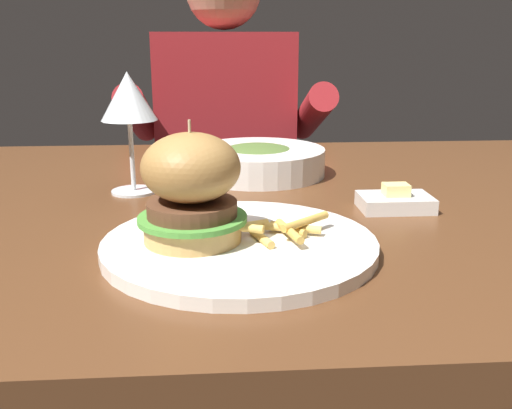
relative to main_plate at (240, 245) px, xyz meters
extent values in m
cube|color=#56331C|center=(0.02, 0.21, -0.03)|extent=(1.40, 0.90, 0.04)
cylinder|color=#56331C|center=(0.66, 0.60, -0.40)|extent=(0.06, 0.06, 0.70)
cylinder|color=white|center=(0.00, 0.00, 0.00)|extent=(0.30, 0.30, 0.01)
cylinder|color=tan|center=(-0.05, 0.00, 0.02)|extent=(0.10, 0.10, 0.02)
cylinder|color=#4C9338|center=(-0.05, 0.00, 0.03)|extent=(0.12, 0.12, 0.01)
cylinder|color=brown|center=(-0.05, 0.00, 0.04)|extent=(0.10, 0.10, 0.02)
ellipsoid|color=#A97A41|center=(-0.05, 0.00, 0.09)|extent=(0.10, 0.10, 0.07)
cylinder|color=#CCB78C|center=(-0.05, 0.00, 0.11)|extent=(0.00, 0.00, 0.05)
cylinder|color=#EABC5B|center=(0.02, -0.01, 0.01)|extent=(0.02, 0.05, 0.01)
cylinder|color=gold|center=(0.05, 0.01, 0.01)|extent=(0.04, 0.04, 0.01)
cylinder|color=#EABC5B|center=(0.06, 0.01, 0.01)|extent=(0.06, 0.03, 0.01)
cylinder|color=gold|center=(0.05, -0.01, 0.02)|extent=(0.02, 0.06, 0.01)
cylinder|color=#EABC5B|center=(0.01, 0.01, 0.02)|extent=(0.06, 0.03, 0.01)
cylinder|color=#EABC5B|center=(0.00, -0.01, 0.02)|extent=(0.05, 0.03, 0.01)
cylinder|color=gold|center=(0.07, 0.01, 0.02)|extent=(0.06, 0.05, 0.01)
cylinder|color=silver|center=(-0.15, 0.26, -0.01)|extent=(0.07, 0.07, 0.00)
cylinder|color=silver|center=(-0.15, 0.26, 0.05)|extent=(0.01, 0.01, 0.11)
cone|color=silver|center=(-0.15, 0.26, 0.14)|extent=(0.08, 0.08, 0.07)
cube|color=white|center=(0.22, 0.14, 0.00)|extent=(0.10, 0.07, 0.02)
cube|color=#F4E58C|center=(0.22, 0.14, 0.02)|extent=(0.03, 0.03, 0.02)
cylinder|color=white|center=(0.05, 0.36, 0.02)|extent=(0.23, 0.23, 0.05)
ellipsoid|color=#4C662D|center=(0.05, 0.36, 0.03)|extent=(0.13, 0.13, 0.02)
cube|color=#282833|center=(0.00, 0.94, -0.52)|extent=(0.30, 0.22, 0.46)
cube|color=maroon|center=(0.00, 0.94, -0.03)|extent=(0.36, 0.20, 0.52)
cylinder|color=maroon|center=(-0.22, 0.86, 0.03)|extent=(0.07, 0.34, 0.18)
cylinder|color=maroon|center=(0.22, 0.86, 0.03)|extent=(0.07, 0.34, 0.18)
camera|label=1|loc=(-0.02, -0.59, 0.22)|focal=40.00mm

